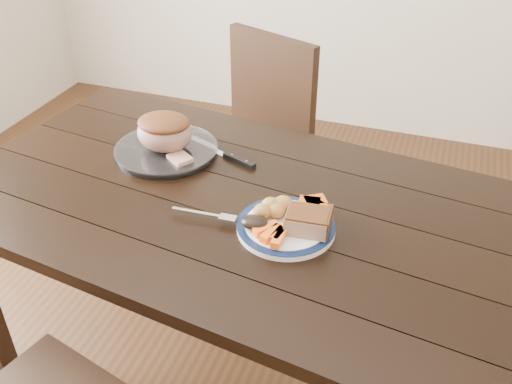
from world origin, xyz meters
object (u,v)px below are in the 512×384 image
(dinner_plate, at_px, (286,227))
(pork_slice, at_px, (307,222))
(serving_platter, at_px, (167,151))
(fork, at_px, (209,215))
(roast_joint, at_px, (165,133))
(chair_far, at_px, (254,139))
(carving_knife, at_px, (230,156))
(dining_table, at_px, (232,224))

(dinner_plate, relative_size, pork_slice, 2.38)
(serving_platter, distance_m, fork, 0.39)
(dinner_plate, bearing_deg, roast_joint, 151.96)
(pork_slice, bearing_deg, fork, -174.22)
(fork, bearing_deg, roast_joint, 130.29)
(chair_far, xyz_separation_m, pork_slice, (0.44, -0.83, 0.27))
(dinner_plate, height_order, carving_knife, dinner_plate)
(carving_knife, bearing_deg, chair_far, 122.75)
(dining_table, relative_size, dinner_plate, 6.70)
(dinner_plate, xyz_separation_m, pork_slice, (0.06, -0.00, 0.04))
(dining_table, distance_m, carving_knife, 0.24)
(dining_table, relative_size, fork, 9.56)
(chair_far, distance_m, pork_slice, 0.97)
(dinner_plate, bearing_deg, fork, -171.32)
(dinner_plate, distance_m, roast_joint, 0.54)
(serving_platter, relative_size, pork_slice, 2.95)
(fork, xyz_separation_m, carving_knife, (-0.07, 0.32, -0.01))
(dining_table, xyz_separation_m, dinner_plate, (0.19, -0.09, 0.10))
(dinner_plate, bearing_deg, chair_far, 114.89)
(fork, height_order, roast_joint, roast_joint)
(chair_far, distance_m, roast_joint, 0.65)
(pork_slice, height_order, carving_knife, pork_slice)
(chair_far, relative_size, serving_platter, 2.96)
(carving_knife, bearing_deg, roast_joint, -147.55)
(roast_joint, bearing_deg, fork, -46.52)
(chair_far, bearing_deg, pork_slice, 139.69)
(fork, bearing_deg, serving_platter, 130.29)
(chair_far, relative_size, pork_slice, 8.72)
(chair_far, relative_size, dinner_plate, 3.66)
(dinner_plate, distance_m, carving_knife, 0.40)
(carving_knife, bearing_deg, dining_table, -46.10)
(serving_platter, bearing_deg, dining_table, -29.70)
(serving_platter, distance_m, roast_joint, 0.06)
(pork_slice, relative_size, carving_knife, 0.35)
(dinner_plate, xyz_separation_m, carving_knife, (-0.27, 0.29, -0.00))
(chair_far, height_order, dinner_plate, chair_far)
(dining_table, distance_m, pork_slice, 0.29)
(fork, bearing_deg, dinner_plate, 5.50)
(carving_knife, bearing_deg, dinner_plate, -25.85)
(dining_table, relative_size, carving_knife, 5.56)
(dinner_plate, distance_m, serving_platter, 0.53)
(serving_platter, bearing_deg, roast_joint, 0.00)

